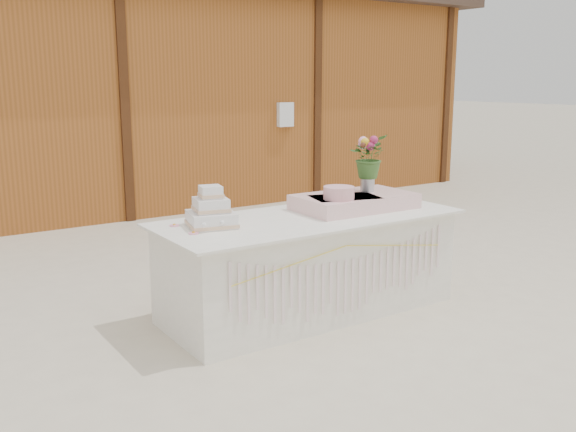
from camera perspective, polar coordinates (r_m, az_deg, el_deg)
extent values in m
plane|color=beige|center=(5.16, 1.87, -8.43)|extent=(80.00, 80.00, 0.00)
cube|color=brown|center=(10.32, -18.15, 9.78)|extent=(12.00, 4.00, 3.00)
cube|color=white|center=(5.04, 1.90, -4.43)|extent=(2.28, 0.88, 0.75)
cube|color=white|center=(4.95, 1.93, -0.15)|extent=(2.40, 1.00, 0.02)
cube|color=white|center=(4.62, -6.83, -0.28)|extent=(0.38, 0.38, 0.11)
cube|color=#DEB28C|center=(4.63, -6.82, -0.68)|extent=(0.40, 0.40, 0.02)
cube|color=white|center=(4.60, -6.86, 0.98)|extent=(0.27, 0.27, 0.10)
cube|color=#DEB28C|center=(4.61, -6.85, 0.64)|extent=(0.29, 0.29, 0.02)
cube|color=white|center=(4.58, -6.89, 2.13)|extent=(0.18, 0.18, 0.09)
cube|color=#DEB28C|center=(4.59, -6.88, 1.85)|extent=(0.19, 0.19, 0.02)
cylinder|color=white|center=(5.02, 4.51, 0.23)|extent=(0.26, 0.26, 0.02)
cylinder|color=white|center=(5.02, 4.52, 0.59)|extent=(0.08, 0.08, 0.05)
cylinder|color=white|center=(5.01, 4.53, 0.94)|extent=(0.31, 0.31, 0.01)
cylinder|color=#D99D9C|center=(5.00, 4.54, 1.82)|extent=(0.24, 0.24, 0.14)
cube|color=#F6C9C6|center=(5.25, 5.94, 1.29)|extent=(0.97, 0.57, 0.12)
cylinder|color=#B7B8BC|center=(5.37, 7.07, 3.03)|extent=(0.12, 0.12, 0.16)
imported|color=#386026|center=(5.33, 7.15, 5.78)|extent=(0.42, 0.41, 0.36)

